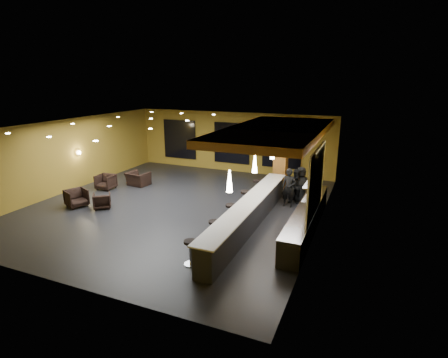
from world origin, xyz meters
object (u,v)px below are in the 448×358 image
at_px(staff_b, 297,187).
at_px(column, 281,157).
at_px(pendant_1, 255,163).
at_px(bar_stool_1, 214,228).
at_px(staff_c, 301,185).
at_px(armchair_a, 76,198).
at_px(bar_stool_2, 231,212).
at_px(bar_counter, 249,215).
at_px(armchair_b, 102,201).
at_px(armchair_c, 106,182).
at_px(staff_a, 289,188).
at_px(pendant_2, 273,151).
at_px(armchair_d, 138,179).
at_px(bar_stool_0, 190,249).
at_px(bar_stool_4, 257,186).
at_px(prep_counter, 306,220).
at_px(pendant_0, 229,181).
at_px(bar_stool_3, 246,198).

bearing_deg(staff_b, column, 129.39).
distance_m(pendant_1, bar_stool_1, 2.90).
bearing_deg(staff_c, pendant_1, -135.08).
bearing_deg(armchair_a, bar_stool_2, -60.51).
distance_m(bar_counter, pendant_1, 1.92).
distance_m(armchair_a, armchair_b, 1.18).
relative_size(column, armchair_c, 4.23).
xyz_separation_m(staff_a, armchair_b, (-7.32, -3.28, -0.52)).
height_order(pendant_2, armchair_d, pendant_2).
bearing_deg(staff_c, armchair_d, 161.41).
height_order(column, pendant_1, column).
bearing_deg(bar_stool_0, bar_stool_1, 89.13).
bearing_deg(pendant_1, armchair_a, -170.57).
xyz_separation_m(bar_stool_2, bar_stool_4, (-0.03, 3.40, 0.02)).
xyz_separation_m(column, staff_b, (1.10, -1.42, -0.96)).
distance_m(armchair_a, armchair_d, 3.68).
height_order(bar_counter, bar_stool_4, bar_counter).
bearing_deg(armchair_d, bar_stool_1, 150.82).
bearing_deg(armchair_b, bar_stool_4, 175.33).
height_order(pendant_2, staff_b, pendant_2).
relative_size(armchair_b, bar_stool_1, 0.94).
bearing_deg(armchair_b, armchair_c, -91.51).
relative_size(prep_counter, bar_stool_1, 7.85).
bearing_deg(bar_stool_4, staff_c, 1.34).
bearing_deg(armchair_b, pendant_1, 149.73).
height_order(staff_c, bar_stool_2, staff_c).
distance_m(bar_counter, bar_stool_0, 3.34).
xyz_separation_m(staff_c, bar_stool_4, (-2.00, -0.05, -0.29)).
bearing_deg(armchair_b, bar_stool_0, 115.35).
distance_m(pendant_1, bar_stool_2, 2.05).
distance_m(column, staff_a, 2.20).
bearing_deg(pendant_1, bar_counter, -90.00).
height_order(armchair_b, bar_stool_1, bar_stool_1).
xyz_separation_m(bar_stool_0, bar_stool_2, (-0.01, 3.26, 0.01)).
distance_m(staff_c, bar_stool_0, 6.99).
bearing_deg(prep_counter, column, 116.00).
relative_size(pendant_0, bar_stool_3, 0.81).
bearing_deg(armchair_b, prep_counter, 147.69).
height_order(column, armchair_c, column).
bearing_deg(bar_stool_4, armchair_c, -166.84).
distance_m(staff_c, armchair_a, 9.82).
bearing_deg(pendant_1, pendant_0, -90.00).
relative_size(prep_counter, bar_stool_0, 7.67).
bearing_deg(staff_b, armchair_d, -176.23).
height_order(column, pendant_2, column).
distance_m(column, armchair_a, 9.44).
bearing_deg(armchair_d, armchair_b, 105.79).
distance_m(staff_c, bar_stool_2, 3.98).
bearing_deg(bar_stool_4, bar_stool_1, -89.25).
xyz_separation_m(prep_counter, staff_b, (-0.90, 2.68, 0.36)).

